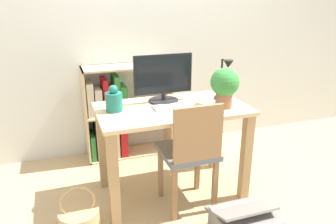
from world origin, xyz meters
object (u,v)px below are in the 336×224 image
(monitor, at_px, (163,78))
(keyboard, at_px, (174,106))
(vase, at_px, (114,100))
(chair, at_px, (191,151))
(bookshelf, at_px, (114,117))
(potted_plant, at_px, (225,85))
(basket, at_px, (80,221))
(desk_lamp, at_px, (225,76))

(monitor, distance_m, keyboard, 0.26)
(keyboard, height_order, vase, vase)
(chair, xyz_separation_m, bookshelf, (-0.38, 1.07, -0.06))
(keyboard, bearing_deg, potted_plant, -17.92)
(monitor, bearing_deg, basket, -149.29)
(keyboard, relative_size, basket, 0.84)
(chair, height_order, bookshelf, bookshelf)
(chair, height_order, basket, chair)
(keyboard, xyz_separation_m, desk_lamp, (0.44, 0.03, 0.20))
(monitor, xyz_separation_m, chair, (0.07, -0.42, -0.46))
(desk_lamp, bearing_deg, potted_plant, -118.33)
(monitor, xyz_separation_m, desk_lamp, (0.47, -0.14, 0.01))
(monitor, xyz_separation_m, basket, (-0.76, -0.45, -0.85))
(desk_lamp, xyz_separation_m, bookshelf, (-0.78, 0.79, -0.53))
(bookshelf, distance_m, basket, 1.23)
(desk_lamp, bearing_deg, keyboard, -176.25)
(monitor, height_order, vase, monitor)
(vase, distance_m, chair, 0.68)
(vase, height_order, basket, vase)
(monitor, distance_m, bookshelf, 0.89)
(keyboard, xyz_separation_m, potted_plant, (0.36, -0.12, 0.17))
(vase, bearing_deg, potted_plant, -13.16)
(monitor, xyz_separation_m, vase, (-0.42, -0.10, -0.12))
(monitor, bearing_deg, keyboard, -81.05)
(vase, bearing_deg, basket, -134.26)
(vase, height_order, desk_lamp, desk_lamp)
(vase, bearing_deg, monitor, 13.60)
(desk_lamp, distance_m, bookshelf, 1.23)
(monitor, distance_m, basket, 1.22)
(basket, bearing_deg, desk_lamp, 14.02)
(potted_plant, relative_size, basket, 0.81)
(keyboard, distance_m, basket, 1.06)
(desk_lamp, xyz_separation_m, basket, (-1.23, -0.31, -0.85))
(bookshelf, xyz_separation_m, basket, (-0.45, -1.10, -0.32))
(keyboard, xyz_separation_m, bookshelf, (-0.33, 0.82, -0.34))
(potted_plant, distance_m, bookshelf, 1.28)
(keyboard, relative_size, chair, 0.36)
(vase, height_order, chair, vase)
(monitor, bearing_deg, bookshelf, 115.26)
(keyboard, relative_size, vase, 1.60)
(vase, distance_m, potted_plant, 0.84)
(bookshelf, bearing_deg, monitor, -64.74)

